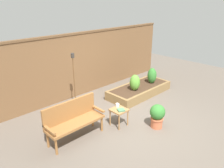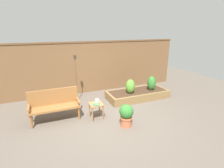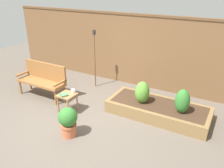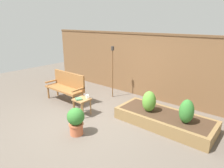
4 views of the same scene
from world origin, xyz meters
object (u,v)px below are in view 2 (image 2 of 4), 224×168
at_px(cup_on_table, 97,100).
at_px(potted_boxwood, 126,114).
at_px(shrub_near_bench, 130,86).
at_px(tiki_torch, 76,70).
at_px(garden_bench, 54,103).
at_px(book_on_table, 96,104).
at_px(side_table, 96,106).
at_px(shrub_far_corner, 151,83).

distance_m(cup_on_table, potted_boxwood, 1.07).
bearing_deg(shrub_near_bench, tiki_torch, 157.11).
bearing_deg(garden_bench, book_on_table, -22.72).
bearing_deg(side_table, tiki_torch, 98.64).
bearing_deg(potted_boxwood, side_table, 130.41).
bearing_deg(book_on_table, potted_boxwood, -18.64).
bearing_deg(side_table, shrub_near_bench, 27.23).
bearing_deg(tiki_torch, garden_bench, -127.14).
xyz_separation_m(garden_bench, shrub_far_corner, (3.72, 0.44, 0.04)).
distance_m(book_on_table, shrub_near_bench, 1.87).
bearing_deg(garden_bench, shrub_far_corner, 6.68).
distance_m(potted_boxwood, shrub_far_corner, 2.49).
distance_m(potted_boxwood, tiki_torch, 2.66).
xyz_separation_m(garden_bench, cup_on_table, (1.24, -0.26, -0.02)).
xyz_separation_m(side_table, tiki_torch, (-0.24, 1.61, 0.79)).
height_order(garden_bench, shrub_far_corner, garden_bench).
height_order(side_table, book_on_table, book_on_table).
bearing_deg(book_on_table, tiki_torch, 124.08).
height_order(garden_bench, shrub_near_bench, garden_bench).
distance_m(garden_bench, shrub_far_corner, 3.75).
relative_size(garden_bench, tiki_torch, 0.83).
xyz_separation_m(side_table, book_on_table, (-0.02, -0.09, 0.10)).
relative_size(cup_on_table, potted_boxwood, 0.20).
xyz_separation_m(shrub_near_bench, shrub_far_corner, (0.95, 0.00, 0.01)).
bearing_deg(book_on_table, shrub_far_corner, 46.12).
height_order(side_table, potted_boxwood, potted_boxwood).
distance_m(book_on_table, potted_boxwood, 0.95).
bearing_deg(book_on_table, shrub_near_bench, 55.90).
distance_m(garden_bench, side_table, 1.24).
relative_size(potted_boxwood, tiki_torch, 0.37).
distance_m(garden_bench, tiki_torch, 1.66).
height_order(cup_on_table, tiki_torch, tiki_torch).
height_order(shrub_far_corner, tiki_torch, tiki_torch).
xyz_separation_m(shrub_near_bench, tiki_torch, (-1.85, 0.78, 0.62)).
xyz_separation_m(garden_bench, tiki_torch, (0.92, 1.22, 0.64)).
relative_size(cup_on_table, shrub_near_bench, 0.24).
height_order(garden_bench, tiki_torch, tiki_torch).
xyz_separation_m(cup_on_table, potted_boxwood, (0.57, -0.89, -0.16)).
relative_size(garden_bench, shrub_far_corner, 2.56).
distance_m(garden_bench, potted_boxwood, 2.16).
height_order(potted_boxwood, shrub_far_corner, shrub_far_corner).
relative_size(garden_bench, cup_on_table, 11.34).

